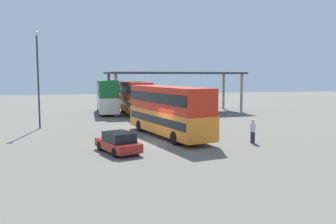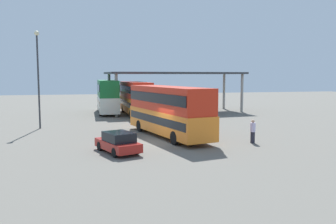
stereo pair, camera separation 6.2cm
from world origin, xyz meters
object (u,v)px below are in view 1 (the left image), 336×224
object	(u,v)px
parked_hatchback	(118,142)
double_decker_mid_row	(135,97)
double_decker_main	(168,109)
double_decker_near_canopy	(107,95)
pedestrian_waiting	(253,131)
lamppost_tall	(38,69)

from	to	relation	value
parked_hatchback	double_decker_mid_row	distance (m)	21.99
double_decker_main	parked_hatchback	xyz separation A→B (m)	(-4.55, -5.20, -1.56)
double_decker_near_canopy	double_decker_mid_row	distance (m)	4.33
double_decker_mid_row	pedestrian_waiting	xyz separation A→B (m)	(5.66, -20.54, -1.41)
parked_hatchback	double_decker_mid_row	size ratio (longest dim) A/B	0.37
parked_hatchback	lamppost_tall	xyz separation A→B (m)	(-6.09, 12.27, 4.90)
double_decker_main	parked_hatchback	world-z (taller)	double_decker_main
double_decker_main	double_decker_near_canopy	xyz separation A→B (m)	(-3.51, 19.19, 0.13)
double_decker_near_canopy	double_decker_mid_row	world-z (taller)	double_decker_near_canopy
parked_hatchback	double_decker_near_canopy	distance (m)	24.47
parked_hatchback	lamppost_tall	distance (m)	14.55
parked_hatchback	lamppost_tall	size ratio (longest dim) A/B	0.45
double_decker_mid_row	pedestrian_waiting	world-z (taller)	double_decker_mid_row
parked_hatchback	pedestrian_waiting	bearing A→B (deg)	-104.06
double_decker_main	lamppost_tall	world-z (taller)	lamppost_tall
double_decker_mid_row	pedestrian_waiting	size ratio (longest dim) A/B	6.44
double_decker_main	double_decker_near_canopy	bearing A→B (deg)	-2.10
lamppost_tall	pedestrian_waiting	xyz separation A→B (m)	(16.03, -11.30, -4.70)
parked_hatchback	lamppost_tall	bearing A→B (deg)	6.71
double_decker_near_canopy	lamppost_tall	size ratio (longest dim) A/B	1.13
double_decker_main	double_decker_near_canopy	distance (m)	19.50
double_decker_main	double_decker_near_canopy	world-z (taller)	double_decker_near_canopy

